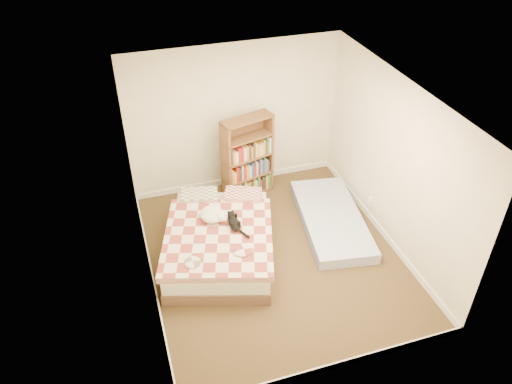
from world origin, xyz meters
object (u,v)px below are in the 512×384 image
object	(u,v)px
bed	(219,239)
white_dog	(213,215)
black_cat	(234,222)
floor_mattress	(331,219)
bookshelf	(247,166)

from	to	relation	value
bed	white_dog	bearing A→B (deg)	117.26
black_cat	white_dog	bearing A→B (deg)	141.36
floor_mattress	white_dog	distance (m)	1.93
bed	bookshelf	bearing A→B (deg)	74.85
black_cat	white_dog	xyz separation A→B (m)	(-0.25, 0.21, 0.03)
bookshelf	white_dog	distance (m)	1.44
bed	white_dog	size ratio (longest dim) A/B	5.99
black_cat	white_dog	size ratio (longest dim) A/B	1.47
floor_mattress	white_dog	size ratio (longest dim) A/B	5.07
black_cat	white_dog	distance (m)	0.33
bookshelf	floor_mattress	distance (m)	1.65
bed	white_dog	distance (m)	0.37
floor_mattress	white_dog	xyz separation A→B (m)	(-1.86, 0.07, 0.49)
floor_mattress	white_dog	bearing A→B (deg)	-173.12
bookshelf	black_cat	bearing A→B (deg)	-129.34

